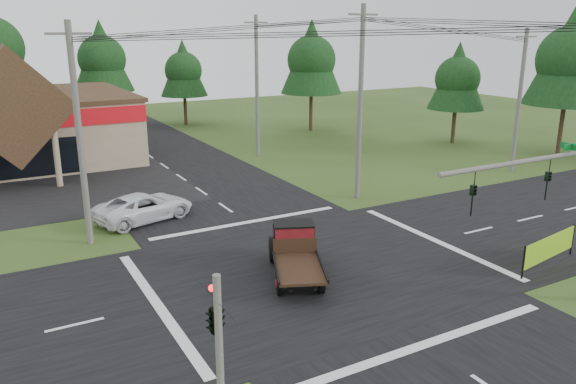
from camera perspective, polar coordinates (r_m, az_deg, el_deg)
ground at (r=24.78m, az=2.77°, el=-7.83°), size 120.00×120.00×0.00m
road_ns at (r=24.78m, az=2.77°, el=-7.81°), size 12.00×120.00×0.02m
road_ew at (r=24.77m, az=2.77°, el=-7.81°), size 120.00×12.00×0.02m
traffic_signal_mast at (r=22.06m, az=26.72°, el=-0.44°), size 8.12×0.24×7.00m
traffic_signal_corner at (r=14.28m, az=-7.43°, el=-11.28°), size 0.53×2.48×4.40m
utility_pole_nw at (r=27.88m, az=-20.44°, el=5.48°), size 2.00×0.30×10.50m
utility_pole_ne at (r=34.02m, az=7.35°, el=8.99°), size 2.00×0.30×11.50m
utility_pole_far at (r=43.81m, az=22.44°, el=8.64°), size 2.00×0.30×10.20m
utility_pole_n at (r=45.99m, az=-3.18°, el=10.75°), size 2.00×0.30×11.20m
tree_row_d at (r=62.41m, az=-18.41°, el=12.91°), size 6.16×6.16×11.11m
tree_row_e at (r=62.61m, az=-10.59°, el=12.22°), size 5.04×5.04×9.09m
tree_side_ne at (r=57.68m, az=2.40°, el=13.49°), size 6.16×6.16×11.11m
tree_side_e_near at (r=53.33m, az=16.86°, el=11.17°), size 5.04×5.04×9.09m
tree_side_e_far at (r=51.20m, az=26.80°, el=12.24°), size 6.72×6.72×12.12m
antique_flatbed_truck at (r=23.54m, az=0.83°, el=-6.32°), size 3.82×5.46×2.14m
roadside_banner at (r=27.26m, az=25.00°, el=-5.42°), size 4.33×0.86×1.49m
white_pickup at (r=31.64m, az=-14.40°, el=-1.48°), size 5.89×3.87×1.51m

